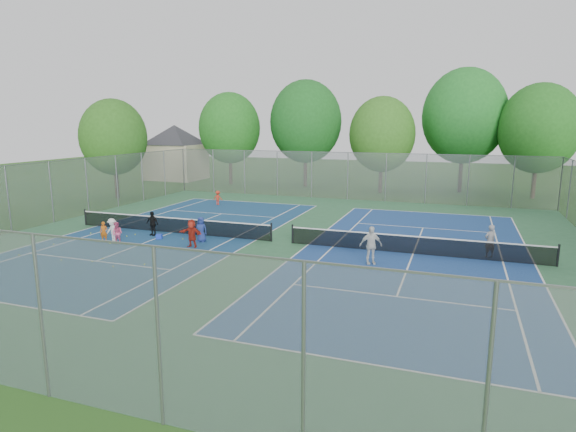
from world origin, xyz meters
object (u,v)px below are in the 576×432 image
(net_left, at_px, (172,225))
(instructor, at_px, (490,241))
(ball_crate, at_px, (159,237))
(net_right, at_px, (414,245))
(ball_hopper, at_px, (200,232))

(net_left, distance_m, instructor, 17.54)
(instructor, bearing_deg, ball_crate, -29.25)
(net_right, relative_size, instructor, 7.93)
(net_left, xyz_separation_m, instructor, (17.52, 0.65, 0.36))
(net_left, bearing_deg, ball_hopper, -7.14)
(net_right, distance_m, ball_crate, 13.90)
(net_left, bearing_deg, net_right, 0.00)
(ball_crate, distance_m, ball_hopper, 2.30)
(net_right, relative_size, ball_hopper, 24.89)
(ball_hopper, bearing_deg, net_left, 172.86)
(ball_crate, relative_size, ball_hopper, 0.61)
(net_right, xyz_separation_m, ball_crate, (-13.81, -1.56, -0.32))
(ball_crate, distance_m, instructor, 17.49)
(net_left, xyz_separation_m, net_right, (14.00, 0.00, 0.00))
(net_left, height_order, ball_crate, net_left)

